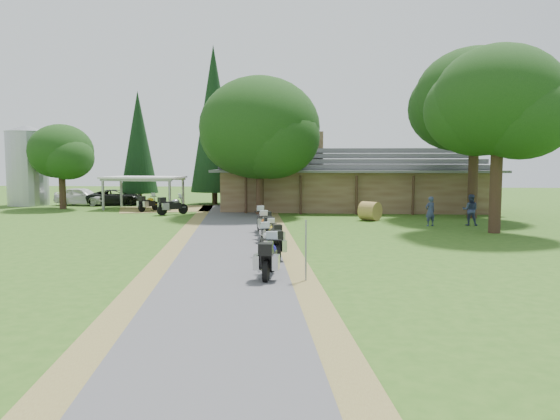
# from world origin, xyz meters

# --- Properties ---
(ground) EXTENTS (120.00, 120.00, 0.00)m
(ground) POSITION_xyz_m (0.00, 0.00, 0.00)
(ground) COLOR #2E5718
(ground) RESTS_ON ground
(driveway) EXTENTS (51.95, 51.95, 0.00)m
(driveway) POSITION_xyz_m (-0.50, 4.00, 0.00)
(driveway) COLOR #424244
(driveway) RESTS_ON ground
(lodge) EXTENTS (21.40, 9.40, 4.90)m
(lodge) POSITION_xyz_m (6.00, 24.00, 2.45)
(lodge) COLOR brown
(lodge) RESTS_ON ground
(silo) EXTENTS (3.79, 3.79, 6.87)m
(silo) POSITION_xyz_m (-21.85, 25.49, 3.43)
(silo) COLOR gray
(silo) RESTS_ON ground
(carport) EXTENTS (6.17, 4.28, 2.59)m
(carport) POSITION_xyz_m (-10.71, 22.90, 1.29)
(carport) COLOR silver
(carport) RESTS_ON ground
(car_white_sedan) EXTENTS (3.25, 6.19, 1.97)m
(car_white_sedan) POSITION_xyz_m (-17.19, 25.72, 0.99)
(car_white_sedan) COLOR white
(car_white_sedan) RESTS_ON ground
(car_dark_suv) EXTENTS (3.29, 5.66, 2.03)m
(car_dark_suv) POSITION_xyz_m (-14.31, 26.15, 1.02)
(car_dark_suv) COLOR black
(car_dark_suv) RESTS_ON ground
(motorcycle_row_a) EXTENTS (0.76, 2.12, 1.43)m
(motorcycle_row_a) POSITION_xyz_m (1.81, -1.99, 0.72)
(motorcycle_row_a) COLOR #191190
(motorcycle_row_a) RESTS_ON ground
(motorcycle_row_b) EXTENTS (1.42, 2.11, 1.38)m
(motorcycle_row_b) POSITION_xyz_m (1.49, 1.38, 0.69)
(motorcycle_row_b) COLOR #A5A6AD
(motorcycle_row_b) RESTS_ON ground
(motorcycle_row_c) EXTENTS (1.11, 1.85, 1.20)m
(motorcycle_row_c) POSITION_xyz_m (1.36, 4.55, 0.60)
(motorcycle_row_c) COLOR gold
(motorcycle_row_c) RESTS_ON ground
(motorcycle_row_d) EXTENTS (1.21, 2.15, 1.40)m
(motorcycle_row_d) POSITION_xyz_m (0.84, 6.19, 0.70)
(motorcycle_row_d) COLOR #B85112
(motorcycle_row_d) RESTS_ON ground
(motorcycle_row_e) EXTENTS (1.32, 2.17, 1.41)m
(motorcycle_row_e) POSITION_xyz_m (0.42, 8.77, 0.70)
(motorcycle_row_e) COLOR black
(motorcycle_row_e) RESTS_ON ground
(motorcycle_carport_a) EXTENTS (1.35, 2.08, 1.36)m
(motorcycle_carport_a) POSITION_xyz_m (-9.69, 20.82, 0.68)
(motorcycle_carport_a) COLOR gold
(motorcycle_carport_a) RESTS_ON ground
(motorcycle_carport_b) EXTENTS (2.02, 1.97, 1.45)m
(motorcycle_carport_b) POSITION_xyz_m (-7.13, 18.34, 0.73)
(motorcycle_carport_b) COLOR slate
(motorcycle_carport_b) RESTS_ON ground
(person_a) EXTENTS (0.71, 0.62, 2.06)m
(person_a) POSITION_xyz_m (9.92, 12.83, 1.03)
(person_a) COLOR navy
(person_a) RESTS_ON ground
(person_b) EXTENTS (0.72, 0.60, 2.19)m
(person_b) POSITION_xyz_m (12.36, 13.32, 1.10)
(person_b) COLOR navy
(person_b) RESTS_ON ground
(hay_bale) EXTENTS (1.63, 1.65, 1.22)m
(hay_bale) POSITION_xyz_m (6.64, 15.63, 0.61)
(hay_bale) COLOR olive
(hay_bale) RESTS_ON ground
(sign_post) EXTENTS (0.36, 0.06, 1.98)m
(sign_post) POSITION_xyz_m (3.03, -2.50, 0.99)
(sign_post) COLOR gray
(sign_post) RESTS_ON ground
(oak_lodge_left) EXTENTS (8.52, 8.52, 9.96)m
(oak_lodge_left) POSITION_xyz_m (-0.90, 18.84, 4.98)
(oak_lodge_left) COLOR black
(oak_lodge_left) RESTS_ON ground
(oak_lodge_right) EXTENTS (8.05, 8.05, 12.77)m
(oak_lodge_right) POSITION_xyz_m (13.63, 17.68, 6.39)
(oak_lodge_right) COLOR black
(oak_lodge_right) RESTS_ON ground
(oak_driveway) EXTENTS (6.86, 6.86, 11.34)m
(oak_driveway) POSITION_xyz_m (12.77, 10.03, 5.67)
(oak_driveway) COLOR black
(oak_driveway) RESTS_ON ground
(oak_silo) EXTENTS (5.06, 5.06, 7.41)m
(oak_silo) POSITION_xyz_m (-17.21, 22.29, 3.71)
(oak_silo) COLOR black
(oak_silo) RESTS_ON ground
(cedar_near) EXTENTS (4.21, 4.21, 13.92)m
(cedar_near) POSITION_xyz_m (-6.00, 28.04, 6.96)
(cedar_near) COLOR black
(cedar_near) RESTS_ON ground
(cedar_far) EXTENTS (3.39, 3.39, 10.18)m
(cedar_far) POSITION_xyz_m (-13.24, 29.18, 5.09)
(cedar_far) COLOR black
(cedar_far) RESTS_ON ground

